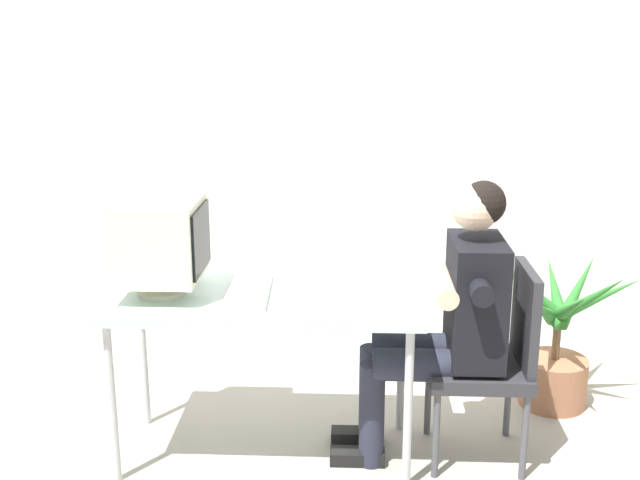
# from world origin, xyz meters

# --- Properties ---
(ground_plane) EXTENTS (12.00, 12.00, 0.00)m
(ground_plane) POSITION_xyz_m (0.00, 0.00, 0.00)
(ground_plane) COLOR #9E998E
(wall_back) EXTENTS (8.00, 0.10, 3.00)m
(wall_back) POSITION_xyz_m (0.30, 1.40, 1.50)
(wall_back) COLOR silver
(wall_back) RESTS_ON ground_plane
(desk) EXTENTS (1.33, 0.61, 0.75)m
(desk) POSITION_xyz_m (0.00, 0.00, 0.69)
(desk) COLOR #B7B7BC
(desk) RESTS_ON ground_plane
(crt_monitor) EXTENTS (0.36, 0.40, 0.41)m
(crt_monitor) POSITION_xyz_m (-0.44, 0.01, 0.98)
(crt_monitor) COLOR beige
(crt_monitor) RESTS_ON desk
(keyboard) EXTENTS (0.19, 0.45, 0.03)m
(keyboard) POSITION_xyz_m (-0.07, 0.01, 0.76)
(keyboard) COLOR silver
(keyboard) RESTS_ON desk
(office_chair) EXTENTS (0.43, 0.43, 0.88)m
(office_chair) POSITION_xyz_m (0.99, 0.02, 0.49)
(office_chair) COLOR #4C4C51
(office_chair) RESTS_ON ground_plane
(person_seated) EXTENTS (0.72, 0.59, 1.25)m
(person_seated) POSITION_xyz_m (0.79, 0.02, 0.67)
(person_seated) COLOR black
(person_seated) RESTS_ON ground_plane
(potted_plant) EXTENTS (0.75, 0.79, 0.79)m
(potted_plant) POSITION_xyz_m (1.40, 0.54, 0.33)
(potted_plant) COLOR #9E6647
(potted_plant) RESTS_ON ground_plane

